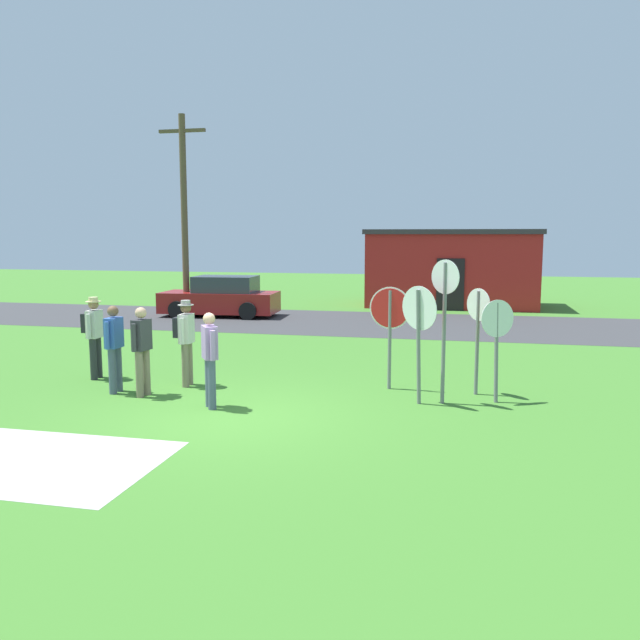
% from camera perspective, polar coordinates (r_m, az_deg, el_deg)
% --- Properties ---
extents(ground_plane, '(80.00, 80.00, 0.00)m').
position_cam_1_polar(ground_plane, '(10.99, -8.21, -8.48)').
color(ground_plane, '#3D7528').
extents(street_asphalt, '(60.00, 6.40, 0.01)m').
position_cam_1_polar(street_asphalt, '(22.36, 2.79, -0.22)').
color(street_asphalt, '#38383A').
rests_on(street_asphalt, ground).
extents(concrete_path, '(3.20, 2.40, 0.01)m').
position_cam_1_polar(concrete_path, '(9.56, -23.57, -11.49)').
color(concrete_path, '#ADAAA3').
rests_on(concrete_path, ground).
extents(building_background, '(7.18, 3.95, 3.26)m').
position_cam_1_polar(building_background, '(28.16, 11.63, 4.58)').
color(building_background, '#B2231E').
rests_on(building_background, ground).
extents(utility_pole, '(1.80, 0.24, 7.40)m').
position_cam_1_polar(utility_pole, '(24.60, -11.98, 9.38)').
color(utility_pole, brown).
rests_on(utility_pole, ground).
extents(parked_car_on_street, '(4.41, 2.23, 1.51)m').
position_cam_1_polar(parked_car_on_street, '(24.33, -8.77, 1.96)').
color(parked_car_on_street, maroon).
rests_on(parked_car_on_street, ground).
extents(stop_sign_far_back, '(0.50, 0.37, 2.60)m').
position_cam_1_polar(stop_sign_far_back, '(11.60, 11.02, 0.91)').
color(stop_sign_far_back, slate).
rests_on(stop_sign_far_back, ground).
extents(stop_sign_center_cluster, '(0.60, 0.40, 1.88)m').
position_cam_1_polar(stop_sign_center_cluster, '(11.98, 15.45, -1.17)').
color(stop_sign_center_cluster, slate).
rests_on(stop_sign_center_cluster, ground).
extents(stop_sign_rear_right, '(0.66, 0.51, 2.14)m').
position_cam_1_polar(stop_sign_rear_right, '(11.49, 8.80, -0.33)').
color(stop_sign_rear_right, slate).
rests_on(stop_sign_rear_right, ground).
extents(stop_sign_tallest, '(0.82, 0.14, 2.03)m').
position_cam_1_polar(stop_sign_tallest, '(12.59, 6.24, 0.04)').
color(stop_sign_tallest, slate).
rests_on(stop_sign_tallest, ground).
extents(stop_sign_leaning_right, '(0.42, 0.46, 2.03)m').
position_cam_1_polar(stop_sign_leaning_right, '(12.44, 13.87, -0.37)').
color(stop_sign_leaning_right, slate).
rests_on(stop_sign_leaning_right, ground).
extents(person_in_blue, '(0.41, 0.57, 1.74)m').
position_cam_1_polar(person_in_blue, '(14.29, -19.48, -0.97)').
color(person_in_blue, '#2D2D33').
rests_on(person_in_blue, ground).
extents(person_holding_notes, '(0.41, 0.57, 1.74)m').
position_cam_1_polar(person_holding_notes, '(13.11, -11.87, -1.43)').
color(person_holding_notes, '#7A6B56').
rests_on(person_holding_notes, ground).
extents(person_near_signs, '(0.39, 0.48, 1.69)m').
position_cam_1_polar(person_near_signs, '(11.36, -9.77, -3.06)').
color(person_near_signs, '#4C5670').
rests_on(person_near_signs, ground).
extents(person_in_dark_shirt, '(0.22, 0.57, 1.69)m').
position_cam_1_polar(person_in_dark_shirt, '(12.90, -17.82, -2.04)').
color(person_in_dark_shirt, '#4C5670').
rests_on(person_in_dark_shirt, ground).
extents(person_on_left, '(0.27, 0.57, 1.69)m').
position_cam_1_polar(person_on_left, '(12.48, -15.55, -2.27)').
color(person_on_left, '#7A6B56').
rests_on(person_on_left, ground).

